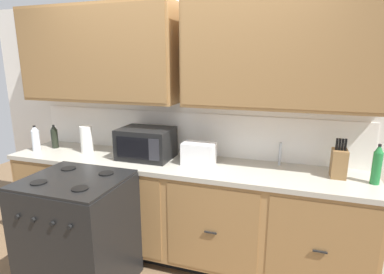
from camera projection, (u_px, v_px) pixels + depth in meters
ground_plane at (166, 274)px, 2.69m from camera, size 8.04×8.04×0.00m
wall_unit at (184, 83)px, 2.76m from camera, size 4.42×0.40×2.35m
counter_run at (177, 209)px, 2.85m from camera, size 3.25×0.64×0.93m
stove_range at (79, 234)px, 2.45m from camera, size 0.76×0.68×0.95m
microwave at (146, 143)px, 2.84m from camera, size 0.48×0.37×0.28m
toaster at (199, 153)px, 2.68m from camera, size 0.28×0.18×0.19m
knife_block at (339, 163)px, 2.36m from camera, size 0.11×0.14×0.31m
sink_faucet at (280, 154)px, 2.65m from camera, size 0.02×0.02×0.20m
paper_towel_roll at (86, 139)px, 3.03m from camera, size 0.12×0.12×0.26m
bottle_dark at (54, 137)px, 3.19m from camera, size 0.07×0.07×0.24m
bottle_clear at (36, 139)px, 3.08m from camera, size 0.08×0.08×0.26m
bottle_green at (377, 165)px, 2.22m from camera, size 0.07×0.07×0.30m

